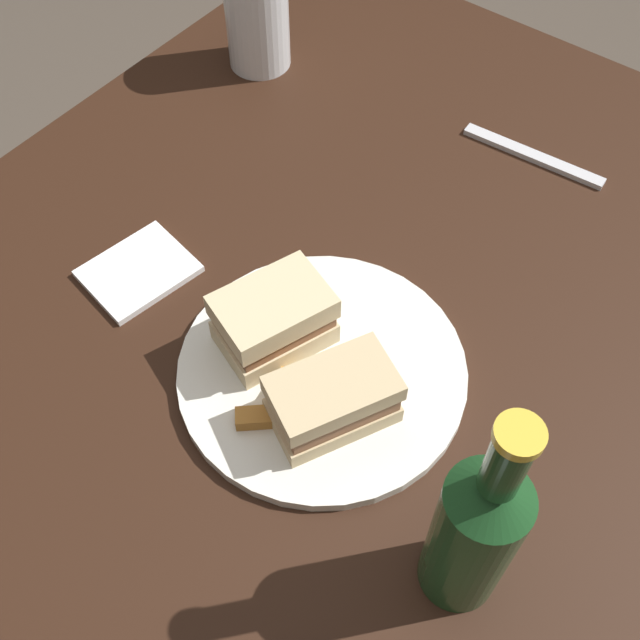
% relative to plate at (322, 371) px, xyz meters
% --- Properties ---
extents(ground_plane, '(6.00, 6.00, 0.00)m').
position_rel_plate_xyz_m(ground_plane, '(0.07, 0.06, -0.73)').
color(ground_plane, '#4C4238').
extents(dining_table, '(1.13, 0.88, 0.73)m').
position_rel_plate_xyz_m(dining_table, '(0.07, 0.06, -0.37)').
color(dining_table, black).
rests_on(dining_table, ground).
extents(plate, '(0.28, 0.28, 0.01)m').
position_rel_plate_xyz_m(plate, '(0.00, 0.00, 0.00)').
color(plate, silver).
rests_on(plate, dining_table).
extents(sandwich_half_left, '(0.13, 0.11, 0.07)m').
position_rel_plate_xyz_m(sandwich_half_left, '(-0.00, 0.05, 0.04)').
color(sandwich_half_left, beige).
rests_on(sandwich_half_left, plate).
extents(sandwich_half_right, '(0.13, 0.11, 0.06)m').
position_rel_plate_xyz_m(sandwich_half_right, '(-0.04, -0.04, 0.04)').
color(sandwich_half_right, '#CCB284').
rests_on(sandwich_half_right, plate).
extents(potato_wedge_front, '(0.03, 0.05, 0.02)m').
position_rel_plate_xyz_m(potato_wedge_front, '(-0.05, -0.01, 0.02)').
color(potato_wedge_front, '#B77F33').
rests_on(potato_wedge_front, plate).
extents(potato_wedge_middle, '(0.05, 0.04, 0.02)m').
position_rel_plate_xyz_m(potato_wedge_middle, '(-0.05, 0.01, 0.02)').
color(potato_wedge_middle, '#B77F33').
rests_on(potato_wedge_middle, plate).
extents(potato_wedge_back, '(0.04, 0.04, 0.01)m').
position_rel_plate_xyz_m(potato_wedge_back, '(-0.08, 0.01, 0.01)').
color(potato_wedge_back, '#AD702D').
rests_on(potato_wedge_back, plate).
extents(pint_glass, '(0.08, 0.08, 0.17)m').
position_rel_plate_xyz_m(pint_glass, '(0.34, 0.37, 0.06)').
color(pint_glass, white).
rests_on(pint_glass, dining_table).
extents(cider_bottle, '(0.06, 0.06, 0.26)m').
position_rel_plate_xyz_m(cider_bottle, '(-0.09, -0.21, 0.10)').
color(cider_bottle, '#19421E').
rests_on(cider_bottle, dining_table).
extents(napkin, '(0.12, 0.11, 0.01)m').
position_rel_plate_xyz_m(napkin, '(-0.02, 0.23, -0.00)').
color(napkin, white).
rests_on(napkin, dining_table).
extents(fork, '(0.03, 0.18, 0.01)m').
position_rel_plate_xyz_m(fork, '(0.40, -0.02, -0.00)').
color(fork, silver).
rests_on(fork, dining_table).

